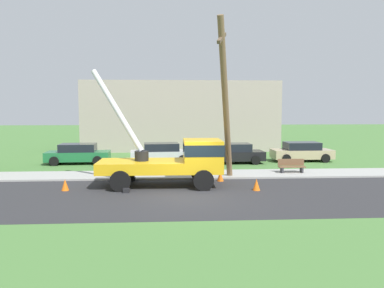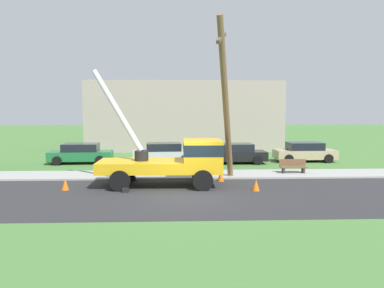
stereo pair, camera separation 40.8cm
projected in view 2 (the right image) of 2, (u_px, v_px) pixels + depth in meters
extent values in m
plane|color=#477538|center=(182.00, 160.00, 29.19)|extent=(120.00, 120.00, 0.00)
cube|color=#2B2B2D|center=(186.00, 196.00, 17.25)|extent=(80.00, 7.77, 0.01)
cube|color=#9E9E99|center=(184.00, 175.00, 22.47)|extent=(80.00, 2.74, 0.10)
cube|color=gold|center=(141.00, 166.00, 19.35)|extent=(4.32, 2.43, 0.55)
cube|color=gold|center=(202.00, 156.00, 19.40)|extent=(1.92, 2.41, 1.60)
cube|color=#19232D|center=(202.00, 149.00, 19.37)|extent=(1.94, 2.43, 0.56)
cylinder|color=black|center=(141.00, 156.00, 19.30)|extent=(0.70, 0.70, 0.50)
cylinder|color=silver|center=(117.00, 110.00, 19.68)|extent=(2.88, 1.68, 4.26)
cube|color=black|center=(126.00, 190.00, 17.97)|extent=(0.30, 0.30, 0.20)
cube|color=black|center=(133.00, 179.00, 20.86)|extent=(0.30, 0.30, 0.20)
cylinder|color=black|center=(203.00, 180.00, 18.30)|extent=(1.00, 0.30, 1.00)
cylinder|color=black|center=(200.00, 172.00, 20.69)|extent=(1.00, 0.30, 1.00)
cylinder|color=black|center=(120.00, 181.00, 18.17)|extent=(1.00, 0.30, 1.00)
cylinder|color=black|center=(127.00, 172.00, 20.56)|extent=(1.00, 0.30, 1.00)
cylinder|color=brown|center=(226.00, 104.00, 19.96)|extent=(1.45, 3.61, 8.45)
cube|color=brown|center=(221.00, 38.00, 18.42)|extent=(0.69, 1.69, 0.83)
cone|color=orange|center=(256.00, 185.00, 18.30)|extent=(0.36, 0.36, 0.56)
cone|color=orange|center=(65.00, 184.00, 18.45)|extent=(0.36, 0.36, 0.56)
cone|color=orange|center=(221.00, 176.00, 20.65)|extent=(0.36, 0.36, 0.56)
cube|color=#1E6638|center=(81.00, 156.00, 27.32)|extent=(4.48, 2.00, 0.65)
cube|color=black|center=(81.00, 147.00, 27.27)|extent=(2.54, 1.77, 0.55)
cylinder|color=black|center=(100.00, 160.00, 26.58)|extent=(0.64, 0.22, 0.64)
cylinder|color=black|center=(103.00, 157.00, 28.36)|extent=(0.64, 0.22, 0.64)
cylinder|color=black|center=(57.00, 161.00, 26.33)|extent=(0.64, 0.22, 0.64)
cylinder|color=black|center=(63.00, 157.00, 28.11)|extent=(0.64, 0.22, 0.64)
cube|color=#B7B7BF|center=(164.00, 155.00, 27.72)|extent=(4.53, 2.14, 0.65)
cube|color=black|center=(164.00, 147.00, 27.66)|extent=(2.59, 1.84, 0.55)
cylinder|color=black|center=(185.00, 159.00, 27.02)|extent=(0.64, 0.22, 0.64)
cylinder|color=black|center=(182.00, 156.00, 28.80)|extent=(0.64, 0.22, 0.64)
cylinder|color=black|center=(143.00, 160.00, 26.68)|extent=(0.64, 0.22, 0.64)
cylinder|color=black|center=(144.00, 157.00, 28.45)|extent=(0.64, 0.22, 0.64)
cube|color=black|center=(235.00, 156.00, 27.36)|extent=(4.44, 1.89, 0.65)
cube|color=black|center=(235.00, 147.00, 27.31)|extent=(2.50, 1.71, 0.55)
cylinder|color=black|center=(258.00, 160.00, 26.58)|extent=(0.64, 0.22, 0.64)
cylinder|color=black|center=(252.00, 157.00, 28.37)|extent=(0.64, 0.22, 0.64)
cylinder|color=black|center=(217.00, 161.00, 26.40)|extent=(0.64, 0.22, 0.64)
cylinder|color=black|center=(213.00, 157.00, 28.19)|extent=(0.64, 0.22, 0.64)
cube|color=tan|center=(305.00, 154.00, 28.26)|extent=(4.42, 1.85, 0.65)
cube|color=black|center=(305.00, 146.00, 28.21)|extent=(2.48, 1.69, 0.55)
cylinder|color=black|center=(329.00, 159.00, 27.47)|extent=(0.64, 0.22, 0.64)
cylinder|color=black|center=(319.00, 156.00, 29.26)|extent=(0.64, 0.22, 0.64)
cylinder|color=black|center=(289.00, 159.00, 27.31)|extent=(0.64, 0.22, 0.64)
cylinder|color=black|center=(282.00, 156.00, 29.10)|extent=(0.64, 0.22, 0.64)
cube|color=brown|center=(293.00, 167.00, 22.70)|extent=(1.60, 0.44, 0.06)
cube|color=brown|center=(292.00, 162.00, 22.88)|extent=(1.60, 0.06, 0.40)
cube|color=#333338|center=(283.00, 171.00, 22.70)|extent=(0.10, 0.40, 0.45)
cube|color=#333338|center=(303.00, 171.00, 22.75)|extent=(0.10, 0.40, 0.45)
cube|color=#A5998C|center=(185.00, 116.00, 36.82)|extent=(18.00, 6.00, 6.40)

